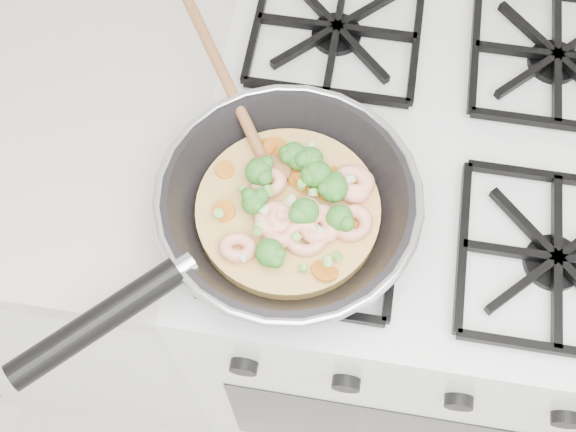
# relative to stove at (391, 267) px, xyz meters

# --- Properties ---
(stove) EXTENTS (0.60, 0.60, 0.92)m
(stove) POSITION_rel_stove_xyz_m (0.00, 0.00, 0.00)
(stove) COLOR white
(stove) RESTS_ON ground
(skillet) EXTENTS (0.41, 0.54, 0.10)m
(skillet) POSITION_rel_stove_xyz_m (-0.17, -0.15, 0.50)
(skillet) COLOR black
(skillet) RESTS_ON stove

